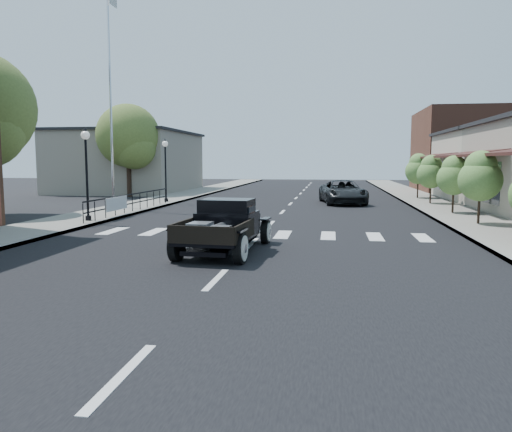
# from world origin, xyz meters

# --- Properties ---
(ground) EXTENTS (120.00, 120.00, 0.00)m
(ground) POSITION_xyz_m (0.00, 0.00, 0.00)
(ground) COLOR black
(ground) RESTS_ON ground
(road) EXTENTS (14.00, 80.00, 0.02)m
(road) POSITION_xyz_m (0.00, 15.00, 0.01)
(road) COLOR black
(road) RESTS_ON ground
(road_markings) EXTENTS (12.00, 60.00, 0.06)m
(road_markings) POSITION_xyz_m (0.00, 10.00, 0.00)
(road_markings) COLOR silver
(road_markings) RESTS_ON ground
(sidewalk_left) EXTENTS (3.00, 80.00, 0.15)m
(sidewalk_left) POSITION_xyz_m (-8.50, 15.00, 0.07)
(sidewalk_left) COLOR gray
(sidewalk_left) RESTS_ON ground
(sidewalk_right) EXTENTS (3.00, 80.00, 0.15)m
(sidewalk_right) POSITION_xyz_m (8.50, 15.00, 0.07)
(sidewalk_right) COLOR gray
(sidewalk_right) RESTS_ON ground
(low_building_left) EXTENTS (10.00, 12.00, 5.00)m
(low_building_left) POSITION_xyz_m (-15.00, 28.00, 2.50)
(low_building_left) COLOR gray
(low_building_left) RESTS_ON ground
(far_building_right) EXTENTS (11.00, 10.00, 7.00)m
(far_building_right) POSITION_xyz_m (15.50, 32.00, 3.50)
(far_building_right) COLOR brown
(far_building_right) RESTS_ON ground
(railing) EXTENTS (0.08, 10.00, 1.00)m
(railing) POSITION_xyz_m (-7.30, 10.00, 0.65)
(railing) COLOR black
(railing) RESTS_ON sidewalk_left
(banner) EXTENTS (0.04, 2.20, 0.60)m
(banner) POSITION_xyz_m (-7.22, 8.00, 0.45)
(banner) COLOR silver
(banner) RESTS_ON sidewalk_left
(lamp_post_b) EXTENTS (0.36, 0.36, 3.84)m
(lamp_post_b) POSITION_xyz_m (-7.60, 6.00, 2.07)
(lamp_post_b) COLOR black
(lamp_post_b) RESTS_ON sidewalk_left
(lamp_post_c) EXTENTS (0.36, 0.36, 3.84)m
(lamp_post_c) POSITION_xyz_m (-7.60, 16.00, 2.07)
(lamp_post_c) COLOR black
(lamp_post_c) RESTS_ON sidewalk_left
(flagpole) EXTENTS (0.12, 0.12, 11.68)m
(flagpole) POSITION_xyz_m (-9.20, 12.00, 5.99)
(flagpole) COLOR silver
(flagpole) RESTS_ON sidewalk_left
(big_tree_far) EXTENTS (4.67, 4.67, 6.85)m
(big_tree_far) POSITION_xyz_m (-12.50, 22.00, 3.43)
(big_tree_far) COLOR #50632A
(big_tree_far) RESTS_ON ground
(small_tree_b) EXTENTS (1.67, 1.67, 2.79)m
(small_tree_b) POSITION_xyz_m (8.30, 7.35, 1.54)
(small_tree_b) COLOR #537E3A
(small_tree_b) RESTS_ON sidewalk_right
(small_tree_c) EXTENTS (1.59, 1.59, 2.66)m
(small_tree_c) POSITION_xyz_m (8.30, 11.67, 1.48)
(small_tree_c) COLOR #537E3A
(small_tree_c) RESTS_ON sidewalk_right
(small_tree_d) EXTENTS (1.65, 1.65, 2.75)m
(small_tree_d) POSITION_xyz_m (8.30, 17.27, 1.52)
(small_tree_d) COLOR #537E3A
(small_tree_d) RESTS_ON sidewalk_right
(small_tree_e) EXTENTS (1.74, 1.74, 2.90)m
(small_tree_e) POSITION_xyz_m (8.30, 21.76, 1.60)
(small_tree_e) COLOR #537E3A
(small_tree_e) RESTS_ON sidewalk_right
(hotrod_pickup) EXTENTS (2.45, 4.67, 1.57)m
(hotrod_pickup) POSITION_xyz_m (-0.52, 0.41, 0.78)
(hotrod_pickup) COLOR black
(hotrod_pickup) RESTS_ON ground
(second_car) EXTENTS (3.16, 5.53, 1.45)m
(second_car) POSITION_xyz_m (3.18, 17.67, 0.73)
(second_car) COLOR black
(second_car) RESTS_ON ground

